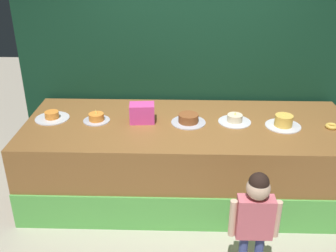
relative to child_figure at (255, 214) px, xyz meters
name	(u,v)px	position (x,y,z in m)	size (l,w,h in m)	color
ground_plane	(188,230)	(-0.49, 0.58, -0.66)	(12.00, 12.00, 0.00)	#BCB29E
stage_platform	(188,159)	(-0.49, 1.22, -0.24)	(3.36, 1.30, 0.84)	brown
curtain_backdrop	(188,54)	(-0.49, 1.96, 0.71)	(3.89, 0.08, 2.74)	#113823
child_figure	(255,214)	(0.00, 0.00, 0.00)	(0.39, 0.18, 1.02)	#3F4C8C
pink_box	(142,113)	(-0.97, 1.25, 0.28)	(0.25, 0.17, 0.20)	#E4459D
donut	(332,126)	(0.94, 1.15, 0.20)	(0.12, 0.12, 0.04)	#F2BF4C
cake_far_left	(52,116)	(-1.92, 1.29, 0.21)	(0.36, 0.36, 0.08)	silver
cake_left	(96,118)	(-1.45, 1.25, 0.22)	(0.28, 0.28, 0.13)	silver
cake_center	(188,119)	(-0.49, 1.23, 0.22)	(0.35, 0.35, 0.10)	silver
cake_right	(235,119)	(-0.02, 1.26, 0.21)	(0.34, 0.34, 0.12)	silver
cake_far_right	(283,122)	(0.46, 1.17, 0.23)	(0.36, 0.36, 0.16)	silver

